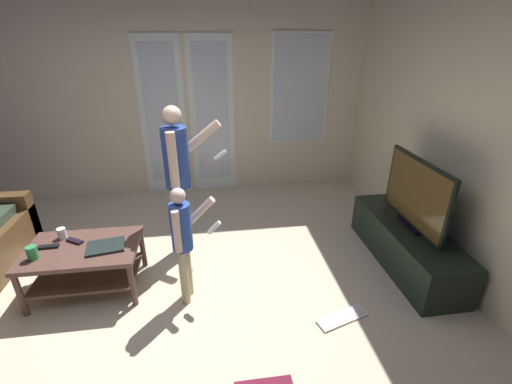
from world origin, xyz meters
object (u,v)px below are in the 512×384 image
Objects in this scene: coffee_table at (85,258)px; cup_by_laptop at (62,233)px; person_adult at (179,170)px; dvd_remote_slim at (75,241)px; person_child at (183,236)px; loose_keyboard at (342,318)px; tv_remote_black at (48,247)px; laptop_closed at (106,246)px; cup_near_edge at (32,253)px; tv_stand at (406,245)px; flat_screen_tv at (416,194)px.

cup_by_laptop is at bearing 140.26° from coffee_table.
person_adult is 9.19× the size of dvd_remote_slim.
person_child is at bearing -21.33° from cup_by_laptop.
dvd_remote_slim is at bearing 160.68° from loose_keyboard.
loose_keyboard is 2.70× the size of dvd_remote_slim.
dvd_remote_slim is (0.20, 0.07, 0.00)m from tv_remote_black.
laptop_closed is 1.82× the size of dvd_remote_slim.
person_child is at bearing -6.06° from cup_near_edge.
person_child is at bearing -15.87° from coffee_table.
person_adult is at bearing 55.79° from dvd_remote_slim.
cup_by_laptop is at bearing 158.67° from person_child.
coffee_table is 0.64× the size of tv_stand.
coffee_table is 5.62× the size of tv_remote_black.
person_adult reaches higher than loose_keyboard.
cup_near_edge is at bearing 178.71° from laptop_closed.
person_child is 1.23m from tv_remote_black.
tv_remote_black is (-0.49, 0.06, 0.00)m from laptop_closed.
laptop_closed is (-2.86, -0.01, -0.31)m from flat_screen_tv.
laptop_closed is at bearing -26.90° from cup_by_laptop.
person_child is at bearing 160.80° from loose_keyboard.
loose_keyboard is at bearing -29.01° from laptop_closed.
person_child is at bearing 12.78° from dvd_remote_slim.
flat_screen_tv is at bearing -4.04° from tv_remote_black.
person_child is 6.29× the size of tv_remote_black.
flat_screen_tv is at bearing -13.43° from person_adult.
laptop_closed reaches higher than tv_stand.
cup_near_edge is at bearing -111.75° from cup_by_laptop.
person_adult is (-2.22, 0.53, 0.16)m from flat_screen_tv.
tv_remote_black is at bearing 174.51° from coffee_table.
tv_stand is at bearing -3.72° from cup_by_laptop.
flat_screen_tv is 3.30m from cup_by_laptop.
cup_near_edge reaches higher than coffee_table.
cup_near_edge is at bearing -107.02° from dvd_remote_slim.
loose_keyboard is (2.17, -0.70, -0.32)m from coffee_table.
person_child is 1.48m from loose_keyboard.
flat_screen_tv is at bearing 5.99° from person_child.
tv_stand is 0.96× the size of person_adult.
laptop_closed and dvd_remote_slim have the same top height.
cup_by_laptop is at bearing 159.79° from loose_keyboard.
loose_keyboard is (1.32, -1.20, -0.93)m from person_adult.
tv_remote_black is 0.21m from dvd_remote_slim.
person_adult is 13.49× the size of cup_near_edge.
person_child is (-2.17, -0.22, 0.43)m from tv_stand.
person_child is 10.95× the size of cup_by_laptop.
coffee_table is 0.25m from laptop_closed.
laptop_closed is (-0.64, -0.54, -0.48)m from person_adult.
loose_keyboard is 2.59m from cup_by_laptop.
cup_by_laptop is 0.57× the size of dvd_remote_slim.
loose_keyboard is at bearing -19.54° from tv_remote_black.
flat_screen_tv is 3.17m from dvd_remote_slim.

